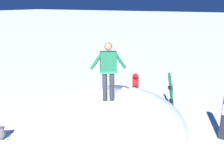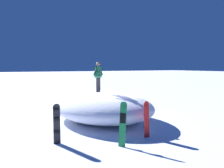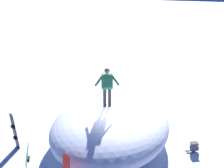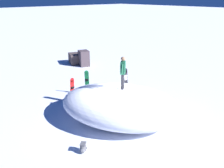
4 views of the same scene
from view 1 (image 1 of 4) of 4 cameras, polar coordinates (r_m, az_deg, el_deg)
The scene contains 5 objects.
ground at distance 8.95m, azimuth -3.41°, elevation -12.20°, with size 240.00×240.00×0.00m, color white.
snow_mound at distance 8.21m, azimuth -1.83°, elevation -8.62°, with size 4.88×6.37×1.63m, color white.
snowboarder_standing at distance 7.55m, azimuth -0.77°, elevation 3.36°, with size 0.68×0.85×1.66m.
snowboard_primary_upright at distance 11.14m, azimuth 12.16°, elevation -1.69°, with size 0.39×0.39×1.70m.
snowboard_secondary_upright at distance 11.31m, azimuth 4.89°, elevation -1.46°, with size 0.15×0.28×1.56m.
Camera 1 is at (6.52, 4.36, 4.33)m, focal length 43.96 mm.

